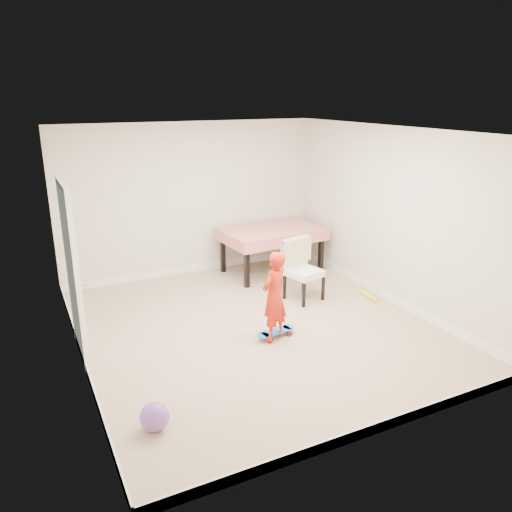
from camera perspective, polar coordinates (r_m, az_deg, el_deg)
name	(u,v)px	position (r m, az deg, el deg)	size (l,w,h in m)	color
ground	(256,327)	(6.85, -0.01, -8.16)	(5.00, 5.00, 0.00)	tan
ceiling	(256,133)	(6.16, -0.01, 13.90)	(4.50, 5.00, 0.04)	white
wall_back	(192,200)	(8.62, -7.36, 6.37)	(4.50, 0.04, 2.60)	beige
wall_front	(384,306)	(4.42, 14.39, -5.58)	(4.50, 0.04, 2.60)	beige
wall_left	(73,260)	(5.80, -20.20, -0.43)	(0.04, 5.00, 2.60)	beige
wall_right	(392,217)	(7.60, 15.29, 4.30)	(0.04, 5.00, 2.60)	beige
door	(73,275)	(6.17, -20.19, -2.05)	(0.10, 0.94, 2.11)	white
baseboard_back	(194,268)	(8.96, -7.06, -1.41)	(4.50, 0.02, 0.12)	white
baseboard_front	(374,429)	(5.03, 13.32, -18.67)	(4.50, 0.02, 0.12)	white
baseboard_left	(84,361)	(6.28, -19.05, -11.23)	(0.02, 5.00, 0.12)	white
baseboard_right	(386,295)	(7.98, 14.61, -4.36)	(0.02, 5.00, 0.12)	white
dining_table	(272,250)	(8.79, 1.83, 0.66)	(1.69, 1.06, 0.80)	red
dining_chair	(304,271)	(7.60, 5.54, -1.67)	(0.52, 0.60, 0.94)	white
skateboard	(276,334)	(6.59, 2.32, -8.86)	(0.57, 0.21, 0.09)	blue
child	(274,298)	(6.28, 2.10, -4.87)	(0.42, 0.28, 1.16)	red
balloon	(154,417)	(5.01, -11.53, -17.57)	(0.28, 0.28, 0.28)	purple
foam_toy	(369,296)	(7.97, 12.78, -4.50)	(0.06, 0.06, 0.40)	yellow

